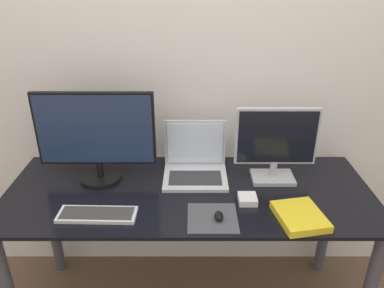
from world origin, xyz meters
TOP-DOWN VIEW (x-y plane):
  - wall_back at (0.00, 0.77)m, footprint 7.00×0.05m
  - desk at (0.00, 0.35)m, footprint 1.79×0.71m
  - monitor_left at (-0.45, 0.46)m, footprint 0.58×0.21m
  - monitor_right at (0.43, 0.46)m, footprint 0.40×0.15m
  - laptop at (0.03, 0.51)m, footprint 0.32×0.27m
  - keyboard at (-0.40, 0.14)m, footprint 0.35×0.13m
  - mousepad at (0.10, 0.13)m, footprint 0.22×0.22m
  - mouse at (0.13, 0.12)m, footprint 0.04×0.06m
  - book at (0.48, 0.12)m, footprint 0.23×0.26m
  - power_brick at (0.27, 0.25)m, footprint 0.08×0.09m

SIDE VIEW (x-z plane):
  - desk at x=0.00m, z-range 0.25..1.03m
  - mousepad at x=0.10m, z-range 0.78..0.78m
  - keyboard at x=-0.40m, z-range 0.78..0.80m
  - power_brick at x=0.27m, z-range 0.78..0.81m
  - book at x=0.48m, z-range 0.78..0.81m
  - mouse at x=0.13m, z-range 0.78..0.82m
  - laptop at x=0.03m, z-range 0.71..0.98m
  - monitor_right at x=0.43m, z-range 0.79..1.17m
  - monitor_left at x=-0.45m, z-range 0.79..1.26m
  - wall_back at x=0.00m, z-range 0.00..2.50m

